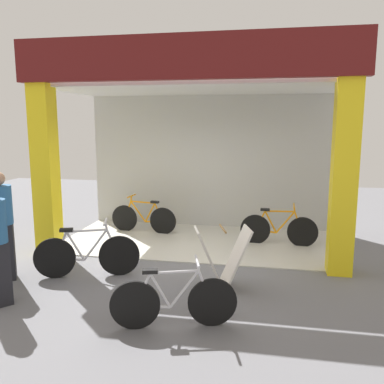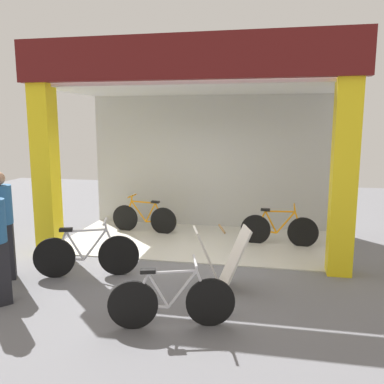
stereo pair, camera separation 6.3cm
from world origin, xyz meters
TOP-DOWN VIEW (x-y plane):
  - ground_plane at (0.00, 0.00)m, footprint 19.00×19.00m
  - shop_facade at (0.00, 1.43)m, footprint 5.70×3.00m
  - bicycle_inside_0 at (-1.30, 1.79)m, footprint 1.51×0.42m
  - bicycle_inside_1 at (1.62, 1.39)m, footprint 1.52×0.42m
  - bicycle_parked_0 at (-1.40, -0.91)m, footprint 1.58×0.59m
  - bicycle_parked_1 at (0.33, -2.25)m, footprint 1.47×0.51m
  - sandwich_board_sign at (0.77, -0.97)m, footprint 0.90×0.68m
  - pedestrian_1 at (-2.63, -1.27)m, footprint 0.66×0.53m

SIDE VIEW (x-z plane):
  - ground_plane at x=0.00m, z-range 0.00..0.00m
  - bicycle_inside_0 at x=-1.30m, z-range -0.08..0.75m
  - bicycle_parked_1 at x=0.33m, z-range -0.08..0.75m
  - bicycle_inside_1 at x=1.62m, z-range -0.08..0.75m
  - bicycle_parked_0 at x=-1.40m, z-range -0.09..0.82m
  - sandwich_board_sign at x=0.77m, z-range 0.00..0.93m
  - pedestrian_1 at x=-2.63m, z-range 0.04..1.73m
  - shop_facade at x=0.00m, z-range 0.14..3.94m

